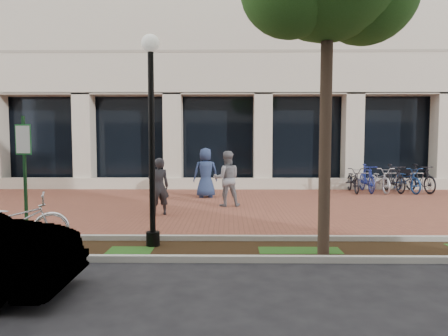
{
  "coord_description": "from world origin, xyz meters",
  "views": [
    {
      "loc": [
        0.48,
        -12.98,
        2.18
      ],
      "look_at": [
        0.34,
        -0.8,
        1.32
      ],
      "focal_mm": 32.0,
      "sensor_mm": 36.0,
      "label": 1
    }
  ],
  "objects_px": {
    "lamppost": "(151,128)",
    "pedestrian_mid": "(227,179)",
    "pedestrian_left": "(159,187)",
    "bike_rack_cluster": "(386,179)",
    "locked_bicycle": "(13,222)",
    "bollard": "(322,179)",
    "parking_sign": "(24,164)",
    "pedestrian_right": "(206,173)"
  },
  "relations": [
    {
      "from": "lamppost",
      "to": "pedestrian_mid",
      "type": "distance_m",
      "value": 5.38
    },
    {
      "from": "pedestrian_left",
      "to": "bike_rack_cluster",
      "type": "relative_size",
      "value": 0.46
    },
    {
      "from": "locked_bicycle",
      "to": "bollard",
      "type": "distance_m",
      "value": 12.4
    },
    {
      "from": "parking_sign",
      "to": "lamppost",
      "type": "relative_size",
      "value": 0.62
    },
    {
      "from": "lamppost",
      "to": "bike_rack_cluster",
      "type": "height_order",
      "value": "lamppost"
    },
    {
      "from": "lamppost",
      "to": "bike_rack_cluster",
      "type": "bearing_deg",
      "value": 46.35
    },
    {
      "from": "pedestrian_mid",
      "to": "bike_rack_cluster",
      "type": "bearing_deg",
      "value": -157.53
    },
    {
      "from": "locked_bicycle",
      "to": "pedestrian_right",
      "type": "height_order",
      "value": "pedestrian_right"
    },
    {
      "from": "parking_sign",
      "to": "pedestrian_mid",
      "type": "distance_m",
      "value": 6.43
    },
    {
      "from": "pedestrian_left",
      "to": "bollard",
      "type": "xyz_separation_m",
      "value": [
        6.01,
        5.57,
        -0.31
      ]
    },
    {
      "from": "bollard",
      "to": "bike_rack_cluster",
      "type": "relative_size",
      "value": 0.29
    },
    {
      "from": "parking_sign",
      "to": "pedestrian_mid",
      "type": "height_order",
      "value": "parking_sign"
    },
    {
      "from": "lamppost",
      "to": "bollard",
      "type": "xyz_separation_m",
      "value": [
        5.55,
        8.94,
        -1.89
      ]
    },
    {
      "from": "locked_bicycle",
      "to": "bike_rack_cluster",
      "type": "distance_m",
      "value": 13.91
    },
    {
      "from": "parking_sign",
      "to": "bollard",
      "type": "distance_m",
      "value": 12.13
    },
    {
      "from": "lamppost",
      "to": "pedestrian_right",
      "type": "bearing_deg",
      "value": 84.28
    },
    {
      "from": "locked_bicycle",
      "to": "bike_rack_cluster",
      "type": "relative_size",
      "value": 0.58
    },
    {
      "from": "pedestrian_mid",
      "to": "parking_sign",
      "type": "bearing_deg",
      "value": 44.0
    },
    {
      "from": "locked_bicycle",
      "to": "bollard",
      "type": "xyz_separation_m",
      "value": [
        8.27,
        9.23,
        -0.03
      ]
    },
    {
      "from": "parking_sign",
      "to": "locked_bicycle",
      "type": "height_order",
      "value": "parking_sign"
    },
    {
      "from": "lamppost",
      "to": "locked_bicycle",
      "type": "bearing_deg",
      "value": -173.96
    },
    {
      "from": "pedestrian_right",
      "to": "bollard",
      "type": "height_order",
      "value": "pedestrian_right"
    },
    {
      "from": "bike_rack_cluster",
      "to": "pedestrian_right",
      "type": "bearing_deg",
      "value": -169.57
    },
    {
      "from": "parking_sign",
      "to": "locked_bicycle",
      "type": "relative_size",
      "value": 1.27
    },
    {
      "from": "locked_bicycle",
      "to": "pedestrian_mid",
      "type": "height_order",
      "value": "pedestrian_mid"
    },
    {
      "from": "parking_sign",
      "to": "pedestrian_right",
      "type": "height_order",
      "value": "parking_sign"
    },
    {
      "from": "lamppost",
      "to": "pedestrian_left",
      "type": "height_order",
      "value": "lamppost"
    },
    {
      "from": "locked_bicycle",
      "to": "pedestrian_mid",
      "type": "relative_size",
      "value": 1.16
    },
    {
      "from": "pedestrian_right",
      "to": "bike_rack_cluster",
      "type": "height_order",
      "value": "pedestrian_right"
    },
    {
      "from": "parking_sign",
      "to": "bollard",
      "type": "relative_size",
      "value": 2.58
    },
    {
      "from": "bike_rack_cluster",
      "to": "locked_bicycle",
      "type": "bearing_deg",
      "value": -142.59
    },
    {
      "from": "bollard",
      "to": "lamppost",
      "type": "bearing_deg",
      "value": -121.83
    },
    {
      "from": "pedestrian_left",
      "to": "pedestrian_mid",
      "type": "xyz_separation_m",
      "value": [
        1.96,
        1.57,
        0.08
      ]
    },
    {
      "from": "pedestrian_mid",
      "to": "bollard",
      "type": "relative_size",
      "value": 1.76
    },
    {
      "from": "pedestrian_right",
      "to": "bike_rack_cluster",
      "type": "xyz_separation_m",
      "value": [
        7.39,
        1.58,
        -0.39
      ]
    },
    {
      "from": "pedestrian_left",
      "to": "bike_rack_cluster",
      "type": "height_order",
      "value": "pedestrian_left"
    },
    {
      "from": "locked_bicycle",
      "to": "pedestrian_right",
      "type": "distance_m",
      "value": 7.96
    },
    {
      "from": "bike_rack_cluster",
      "to": "lamppost",
      "type": "bearing_deg",
      "value": -135.27
    },
    {
      "from": "locked_bicycle",
      "to": "parking_sign",
      "type": "bearing_deg",
      "value": -36.42
    },
    {
      "from": "pedestrian_mid",
      "to": "bike_rack_cluster",
      "type": "height_order",
      "value": "pedestrian_mid"
    },
    {
      "from": "parking_sign",
      "to": "pedestrian_left",
      "type": "bearing_deg",
      "value": 62.58
    },
    {
      "from": "bollard",
      "to": "parking_sign",
      "type": "bearing_deg",
      "value": -132.73
    }
  ]
}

